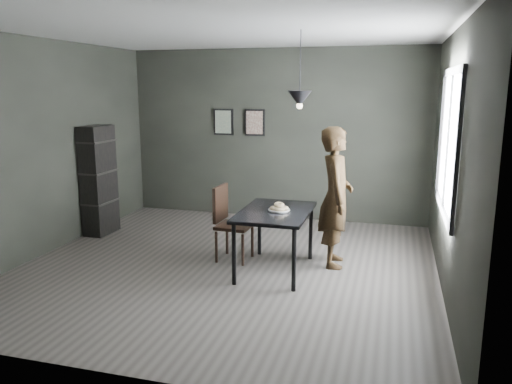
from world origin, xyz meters
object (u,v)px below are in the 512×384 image
(pendant_lamp, at_px, (300,99))
(woman, at_px, (336,197))
(wood_chair, at_px, (228,218))
(cafe_table, at_px, (275,217))
(shelf_unit, at_px, (99,180))
(white_plate, at_px, (279,211))

(pendant_lamp, bearing_deg, woman, 38.55)
(wood_chair, bearing_deg, cafe_table, -17.77)
(woman, height_order, shelf_unit, woman)
(cafe_table, xyz_separation_m, pendant_lamp, (0.25, 0.10, 1.38))
(shelf_unit, bearing_deg, wood_chair, -13.81)
(shelf_unit, bearing_deg, cafe_table, -15.28)
(cafe_table, distance_m, white_plate, 0.10)
(cafe_table, relative_size, wood_chair, 1.25)
(wood_chair, bearing_deg, pendant_lamp, -6.56)
(white_plate, relative_size, woman, 0.13)
(white_plate, distance_m, shelf_unit, 3.09)
(white_plate, height_order, woman, woman)
(white_plate, xyz_separation_m, woman, (0.61, 0.44, 0.10))
(cafe_table, xyz_separation_m, wood_chair, (-0.68, 0.26, -0.13))
(wood_chair, bearing_deg, white_plate, -17.41)
(cafe_table, height_order, pendant_lamp, pendant_lamp)
(cafe_table, xyz_separation_m, woman, (0.66, 0.42, 0.19))
(white_plate, height_order, wood_chair, wood_chair)
(white_plate, bearing_deg, woman, 35.78)
(shelf_unit, relative_size, pendant_lamp, 1.88)
(cafe_table, relative_size, woman, 0.70)
(cafe_table, distance_m, pendant_lamp, 1.41)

